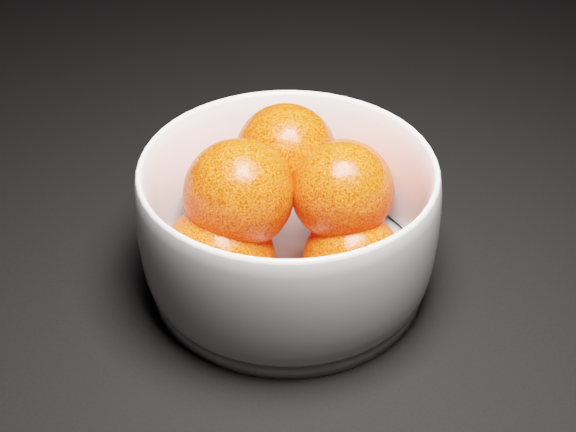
{
  "coord_description": "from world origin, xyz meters",
  "views": [
    {
      "loc": [
        -0.2,
        -0.26,
        0.37
      ],
      "look_at": [
        -0.17,
        0.15,
        0.05
      ],
      "focal_mm": 50.0,
      "sensor_mm": 36.0,
      "label": 1
    }
  ],
  "objects": [
    {
      "name": "orange_pile",
      "position": [
        -0.17,
        0.16,
        0.06
      ],
      "size": [
        0.16,
        0.14,
        0.11
      ],
      "color": "#FF340A",
      "rests_on": "bowl"
    },
    {
      "name": "bowl",
      "position": [
        -0.17,
        0.15,
        0.05
      ],
      "size": [
        0.2,
        0.2,
        0.1
      ],
      "rotation": [
        0.0,
        0.0,
        -0.21
      ],
      "color": "white",
      "rests_on": "ground"
    }
  ]
}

